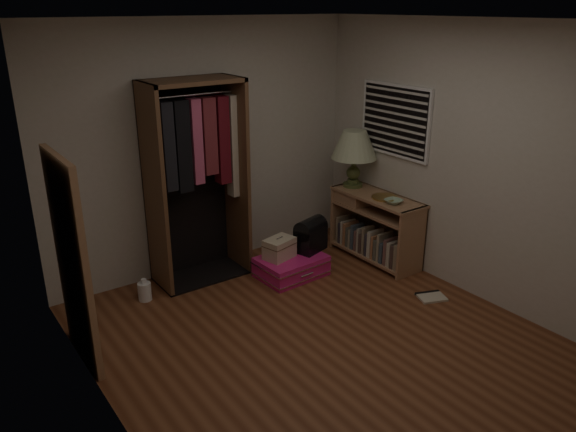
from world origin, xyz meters
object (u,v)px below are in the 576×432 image
Objects in this scene: open_wardrobe at (198,164)px; console_bookshelf at (373,225)px; floor_mirror at (72,262)px; train_case at (279,248)px; pink_suitcase at (291,266)px; white_jug at (145,291)px; table_lamp at (354,146)px; black_bag at (311,234)px.

console_bookshelf is at bearing -22.67° from open_wardrobe.
floor_mirror reaches higher than train_case.
pink_suitcase is at bearing -41.54° from train_case.
train_case reaches higher than white_jug.
train_case is 1.45m from table_lamp.
console_bookshelf is 3.27m from floor_mirror.
black_bag is at bearing -12.43° from white_jug.
black_bag reaches higher than train_case.
black_bag is (1.00, -0.55, -0.81)m from open_wardrobe.
floor_mirror is 2.54m from black_bag.
pink_suitcase is at bearing 5.03° from floor_mirror.
table_lamp is 2.88× the size of white_jug.
floor_mirror is 2.33× the size of pink_suitcase.
black_bag is 1.70× the size of white_jug.
floor_mirror is 2.19m from train_case.
white_jug is (-2.48, 0.56, -0.29)m from console_bookshelf.
console_bookshelf is 0.77m from black_bag.
console_bookshelf is at bearing -29.26° from black_bag.
black_bag is 1.13m from table_lamp.
console_bookshelf is 5.00× the size of white_jug.
floor_mirror is 3.29m from table_lamp.
floor_mirror is 4.45× the size of black_bag.
open_wardrobe is 5.66× the size of train_case.
open_wardrobe reaches higher than black_bag.
open_wardrobe reaches higher than floor_mirror.
open_wardrobe is 3.18× the size of table_lamp.
console_bookshelf is at bearing -11.35° from pink_suitcase.
table_lamp is (1.75, -0.36, 0.00)m from open_wardrobe.
pink_suitcase is (-1.02, 0.15, -0.28)m from console_bookshelf.
floor_mirror is at bearing -141.55° from white_jug.
console_bookshelf is 0.91m from table_lamp.
console_bookshelf reaches higher than pink_suitcase.
table_lamp is at bearing -11.68° from open_wardrobe.
black_bag reaches higher than white_jug.
pink_suitcase is 0.25m from train_case.
table_lamp is at bearing -6.24° from train_case.
pink_suitcase is (0.73, -0.57, -1.11)m from open_wardrobe.
console_bookshelf is 0.55× the size of open_wardrobe.
pink_suitcase is at bearing 171.39° from console_bookshelf.
open_wardrobe is 1.79m from table_lamp.
white_jug is (0.76, 0.60, -0.75)m from floor_mirror.
table_lamp is (1.13, 0.15, 0.90)m from train_case.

